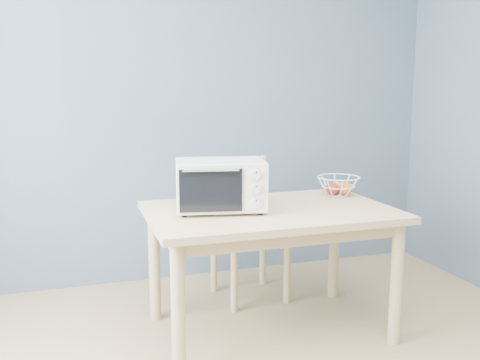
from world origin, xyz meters
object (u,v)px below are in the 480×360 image
object	(u,v)px
dining_table	(270,226)
toaster_oven	(217,184)
fruit_basket	(338,186)
dining_chair	(247,229)

from	to	relation	value
dining_table	toaster_oven	distance (m)	0.40
fruit_basket	dining_chair	world-z (taller)	dining_chair
fruit_basket	dining_chair	bearing A→B (deg)	143.36
fruit_basket	toaster_oven	bearing A→B (deg)	-168.13
fruit_basket	dining_chair	xyz separation A→B (m)	(-0.49, 0.37, -0.34)
dining_table	toaster_oven	xyz separation A→B (m)	(-0.31, 0.04, 0.25)
toaster_oven	fruit_basket	distance (m)	0.88
toaster_oven	dining_table	bearing A→B (deg)	4.23
toaster_oven	dining_chair	bearing A→B (deg)	67.22
dining_table	fruit_basket	xyz separation A→B (m)	(0.55, 0.22, 0.17)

